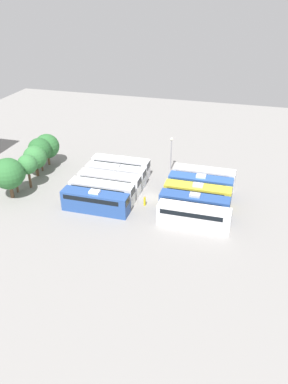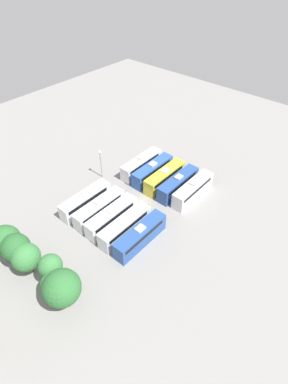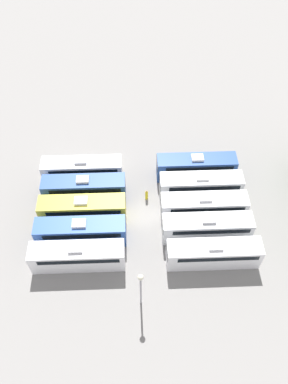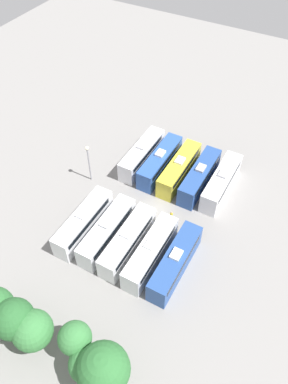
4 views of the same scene
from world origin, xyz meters
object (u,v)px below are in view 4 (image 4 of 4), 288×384
Objects in this scene: worker_person at (171,216)px; tree_3 at (33,330)px; light_pole at (88,157)px; bus_5 at (175,262)px; bus_8 at (107,231)px; tree_2 at (75,338)px; bus_3 at (160,162)px; tree_0 at (103,369)px; bus_9 at (83,222)px; tree_4 at (14,319)px; bus_6 at (150,252)px; bus_0 at (221,182)px; bus_1 at (200,176)px; bus_2 at (179,169)px; bus_4 at (142,154)px; tree_1 at (87,364)px; bus_7 at (128,241)px.

tree_3 is (4.97, 22.34, 2.87)m from worker_person.
light_pole reaches higher than tree_3.
bus_5 is 6.17× the size of worker_person.
tree_2 is (-5.49, 14.02, 2.55)m from bus_8.
bus_3 is 1.63× the size of light_pole.
bus_3 is at bearing -72.46° from tree_0.
bus_9 is 1.83× the size of tree_3.
bus_6 is at bearing -116.57° from tree_4.
bus_0 is 1.83× the size of tree_3.
bus_2 is at bearing 0.28° from bus_1.
bus_0 is at bearing -106.06° from tree_3.
bus_0 is 13.17m from bus_4.
light_pole is (14.93, 6.88, 2.73)m from bus_1.
bus_8 is (-3.31, 15.29, 0.00)m from bus_4.
bus_5 is 2.01× the size of tree_1.
tree_2 is (1.12, 29.16, 2.55)m from bus_1.
bus_4 is at bearing -86.03° from tree_4.
worker_person is at bearing 126.51° from bus_3.
worker_person is 0.26× the size of tree_4.
bus_0 is at bearing -98.40° from tree_2.
bus_7 is at bearing -1.08° from bus_6.
tree_2 is (4.37, 29.62, 2.55)m from bus_0.
bus_5 is 1.00× the size of bus_9.
tree_3 reaches higher than bus_3.
bus_0 and bus_3 have the same top height.
tree_4 is at bearing 75.74° from bus_1.
worker_person is at bearing -85.61° from tree_1.
tree_2 is at bearing 99.47° from bus_7.
bus_7 is 15.99m from tree_1.
light_pole is at bearing 24.74° from bus_1.
light_pole reaches higher than worker_person.
bus_1 is at bearing -123.42° from bus_9.
worker_person is 22.56m from tree_1.
bus_9 is at bearing 89.09° from bus_4.
tree_2 is (0.46, 21.08, 3.60)m from worker_person.
bus_5 is 15.62m from tree_1.
tree_4 reaches higher than tree_3.
tree_4 is (7.68, 15.36, 2.54)m from bus_6.
bus_7 is at bearing 77.18° from bus_1.
bus_1 is at bearing -100.48° from tree_3.
bus_8 is at bearing 57.69° from bus_0.
tree_1 reaches higher than bus_5.
bus_1 is at bearing -88.01° from tree_1.
bus_0 is at bearing -177.32° from bus_3.
tree_0 reaches higher than tree_3.
bus_0 and bus_2 have the same top height.
light_pole is at bearing -24.20° from bus_5.
bus_9 is (3.55, 0.25, 0.00)m from bus_8.
bus_1 and bus_3 have the same top height.
worker_person is (-5.98, 8.07, -1.04)m from bus_3.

